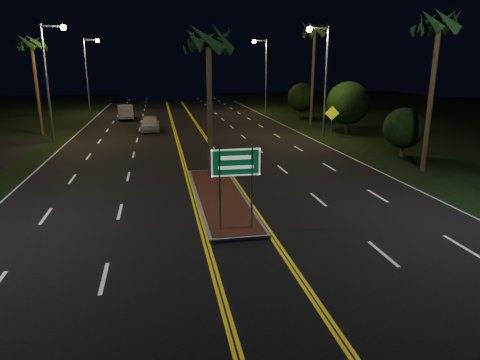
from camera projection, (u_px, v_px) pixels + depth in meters
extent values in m
plane|color=black|center=(252.00, 265.00, 13.50)|extent=(120.00, 120.00, 0.00)
cube|color=gray|center=(220.00, 197.00, 20.11)|extent=(2.25, 10.25, 0.15)
cube|color=#592819|center=(220.00, 195.00, 20.09)|extent=(2.00, 10.00, 0.02)
cylinder|color=gray|center=(220.00, 188.00, 15.58)|extent=(0.08, 0.08, 3.20)
cylinder|color=gray|center=(252.00, 187.00, 15.80)|extent=(0.08, 0.08, 3.20)
cube|color=#07471E|center=(236.00, 162.00, 15.44)|extent=(1.80, 0.04, 1.00)
cube|color=white|center=(236.00, 163.00, 15.42)|extent=(1.80, 0.01, 1.00)
cylinder|color=gray|center=(47.00, 85.00, 33.06)|extent=(0.18, 0.18, 9.00)
cube|color=gray|center=(52.00, 26.00, 32.05)|extent=(1.60, 0.12, 0.12)
sphere|color=#FFCE72|center=(63.00, 28.00, 32.23)|extent=(0.44, 0.44, 0.44)
cylinder|color=gray|center=(87.00, 77.00, 52.01)|extent=(0.18, 0.18, 9.00)
cube|color=gray|center=(90.00, 40.00, 51.00)|extent=(1.60, 0.12, 0.12)
sphere|color=#FFCE72|center=(97.00, 41.00, 51.17)|extent=(0.44, 0.44, 0.44)
cylinder|color=gray|center=(326.00, 84.00, 35.14)|extent=(0.18, 0.18, 9.00)
cube|color=gray|center=(319.00, 28.00, 33.85)|extent=(1.60, 0.12, 0.12)
sphere|color=#FFCE72|center=(309.00, 29.00, 33.73)|extent=(0.44, 0.44, 0.44)
cylinder|color=gray|center=(266.00, 77.00, 54.09)|extent=(0.18, 0.18, 9.00)
cube|color=gray|center=(260.00, 41.00, 52.79)|extent=(1.60, 0.12, 0.12)
sphere|color=#FFCE72|center=(254.00, 41.00, 52.68)|extent=(0.44, 0.44, 0.44)
cylinder|color=#382819|center=(210.00, 111.00, 22.46)|extent=(0.28, 0.28, 7.50)
cylinder|color=#382819|center=(37.00, 89.00, 36.66)|extent=(0.28, 0.28, 8.00)
cylinder|color=#382819|center=(431.00, 98.00, 24.11)|extent=(0.28, 0.28, 8.50)
cylinder|color=#382819|center=(313.00, 78.00, 42.98)|extent=(0.28, 0.28, 9.50)
cylinder|color=#382819|center=(402.00, 150.00, 29.09)|extent=(0.24, 0.24, 0.90)
sphere|color=black|center=(404.00, 128.00, 28.69)|extent=(2.70, 2.70, 2.70)
cylinder|color=#382819|center=(346.00, 127.00, 38.60)|extent=(0.24, 0.24, 1.26)
sphere|color=black|center=(348.00, 103.00, 38.05)|extent=(3.78, 3.78, 3.78)
cylinder|color=#382819|center=(301.00, 113.00, 49.96)|extent=(0.24, 0.24, 1.08)
sphere|color=black|center=(302.00, 97.00, 49.48)|extent=(3.24, 3.24, 3.24)
imported|color=silver|center=(150.00, 122.00, 39.93)|extent=(2.23, 5.18, 1.72)
imported|color=#B1B4BB|center=(125.00, 111.00, 48.57)|extent=(2.85, 5.71, 1.84)
cylinder|color=gray|center=(331.00, 125.00, 35.49)|extent=(0.07, 0.07, 2.40)
cube|color=#F3FD0D|center=(332.00, 113.00, 35.21)|extent=(1.13, 0.30, 1.16)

